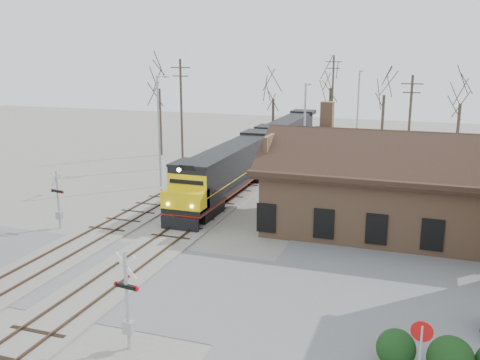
% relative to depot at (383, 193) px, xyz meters
% --- Properties ---
extents(ground, '(140.00, 140.00, 0.00)m').
position_rel_depot_xyz_m(ground, '(-11.99, -12.00, -2.41)').
color(ground, gray).
rests_on(ground, ground).
extents(road, '(60.00, 9.00, 0.03)m').
position_rel_depot_xyz_m(road, '(-11.99, -12.00, -2.39)').
color(road, slate).
rests_on(road, ground).
extents(track_main, '(3.40, 90.00, 0.24)m').
position_rel_depot_xyz_m(track_main, '(-11.99, 3.00, -2.34)').
color(track_main, gray).
rests_on(track_main, ground).
extents(track_siding, '(3.40, 90.00, 0.24)m').
position_rel_depot_xyz_m(track_siding, '(-16.49, 3.00, -2.34)').
color(track_siding, gray).
rests_on(track_siding, ground).
extents(depot, '(15.20, 9.31, 7.90)m').
position_rel_depot_xyz_m(depot, '(0.00, 0.00, 0.00)').
color(depot, '#946B4C').
rests_on(depot, ground).
extents(locomotive_lead, '(2.75, 18.39, 4.08)m').
position_rel_depot_xyz_m(locomotive_lead, '(-11.99, 3.96, -0.26)').
color(locomotive_lead, black).
rests_on(locomotive_lead, ground).
extents(locomotive_trailing, '(2.75, 18.39, 3.86)m').
position_rel_depot_xyz_m(locomotive_trailing, '(-11.99, 22.63, -0.26)').
color(locomotive_trailing, black).
rests_on(locomotive_trailing, ground).
extents(crossbuck_near, '(1.13, 0.30, 3.96)m').
position_rel_depot_xyz_m(crossbuck_near, '(-7.95, -17.72, -0.54)').
color(crossbuck_near, '#A5A8AD').
rests_on(crossbuck_near, ground).
extents(crossbuck_far, '(1.08, 0.29, 3.80)m').
position_rel_depot_xyz_m(crossbuck_far, '(-19.60, -6.53, -0.61)').
color(crossbuck_far, '#A5A8AD').
rests_on(crossbuck_far, ground).
extents(do_not_enter_sign, '(0.75, 0.09, 2.50)m').
position_rel_depot_xyz_m(do_not_enter_sign, '(2.55, -16.76, -0.69)').
color(do_not_enter_sign, '#A5A8AD').
rests_on(do_not_enter_sign, ground).
extents(hedge_a, '(1.42, 1.42, 1.42)m').
position_rel_depot_xyz_m(hedge_a, '(1.75, -15.63, -1.70)').
color(hedge_a, black).
rests_on(hedge_a, ground).
extents(hedge_b, '(1.60, 1.60, 1.60)m').
position_rel_depot_xyz_m(hedge_b, '(3.57, -15.88, -1.61)').
color(hedge_b, black).
rests_on(hedge_b, ground).
extents(streetlight_a, '(0.25, 2.04, 9.24)m').
position_rel_depot_xyz_m(streetlight_a, '(-18.52, 5.59, 2.75)').
color(streetlight_a, '#A5A8AD').
rests_on(streetlight_a, ground).
extents(streetlight_b, '(0.25, 2.04, 8.52)m').
position_rel_depot_xyz_m(streetlight_b, '(-7.54, 11.27, 2.38)').
color(streetlight_b, '#A5A8AD').
rests_on(streetlight_b, ground).
extents(streetlight_c, '(0.25, 2.04, 9.29)m').
position_rel_depot_xyz_m(streetlight_c, '(-4.42, 22.43, 2.78)').
color(streetlight_c, '#A5A8AD').
rests_on(streetlight_c, ground).
extents(utility_pole_a, '(2.00, 0.24, 10.44)m').
position_rel_depot_xyz_m(utility_pole_a, '(-20.14, 13.30, 3.04)').
color(utility_pole_a, '#382D23').
rests_on(utility_pole_a, ground).
extents(utility_pole_b, '(2.00, 0.24, 10.69)m').
position_rel_depot_xyz_m(utility_pole_b, '(-8.99, 33.95, 3.17)').
color(utility_pole_b, '#382D23').
rests_on(utility_pole_b, ground).
extents(utility_pole_c, '(2.00, 0.24, 9.02)m').
position_rel_depot_xyz_m(utility_pole_c, '(0.83, 18.50, 2.32)').
color(utility_pole_c, '#382D23').
rests_on(utility_pole_c, ground).
extents(tree_a, '(4.84, 4.84, 11.85)m').
position_rel_depot_xyz_m(tree_a, '(-25.01, 18.19, 6.03)').
color(tree_a, '#382D23').
rests_on(tree_a, ground).
extents(tree_b, '(3.75, 3.75, 9.18)m').
position_rel_depot_xyz_m(tree_b, '(-15.15, 28.46, 4.12)').
color(tree_b, '#382D23').
rests_on(tree_b, ground).
extents(tree_c, '(4.44, 4.44, 10.88)m').
position_rel_depot_xyz_m(tree_c, '(-9.30, 34.24, 5.34)').
color(tree_c, '#382D23').
rests_on(tree_c, ground).
extents(tree_d, '(4.27, 4.27, 10.46)m').
position_rel_depot_xyz_m(tree_d, '(-2.30, 28.22, 5.04)').
color(tree_d, '#382D23').
rests_on(tree_d, ground).
extents(tree_e, '(4.03, 4.03, 9.88)m').
position_rel_depot_xyz_m(tree_e, '(5.43, 24.38, 4.62)').
color(tree_e, '#382D23').
rests_on(tree_e, ground).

